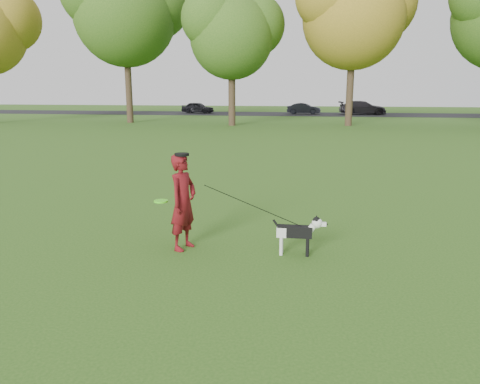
% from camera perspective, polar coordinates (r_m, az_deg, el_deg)
% --- Properties ---
extents(ground, '(120.00, 120.00, 0.00)m').
position_cam_1_polar(ground, '(7.48, -2.70, -7.86)').
color(ground, '#285116').
rests_on(ground, ground).
extents(road, '(120.00, 7.00, 0.02)m').
position_cam_1_polar(road, '(46.96, 6.85, 9.41)').
color(road, black).
rests_on(road, ground).
extents(man, '(0.55, 0.67, 1.58)m').
position_cam_1_polar(man, '(7.67, -6.95, -1.23)').
color(man, '#5B0D11').
rests_on(man, ground).
extents(dog, '(0.87, 0.17, 0.66)m').
position_cam_1_polar(dog, '(7.48, 7.20, -4.70)').
color(dog, black).
rests_on(dog, ground).
extents(car_left, '(3.46, 1.95, 1.11)m').
position_cam_1_polar(car_left, '(48.26, -5.18, 10.21)').
color(car_left, black).
rests_on(car_left, road).
extents(car_mid, '(3.32, 1.43, 1.06)m').
position_cam_1_polar(car_mid, '(46.92, 7.79, 10.04)').
color(car_mid, black).
rests_on(car_mid, road).
extents(car_right, '(4.61, 2.20, 1.30)m').
position_cam_1_polar(car_right, '(47.17, 14.71, 9.91)').
color(car_right, '#252127').
rests_on(car_right, road).
extents(man_held_items, '(2.48, 0.30, 1.15)m').
position_cam_1_polar(man_held_items, '(7.42, 0.51, -1.23)').
color(man_held_items, '#57FF20').
rests_on(man_held_items, ground).
extents(tree_row, '(51.74, 8.86, 12.01)m').
position_cam_1_polar(tree_row, '(33.40, 3.80, 20.90)').
color(tree_row, '#38281C').
rests_on(tree_row, ground).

